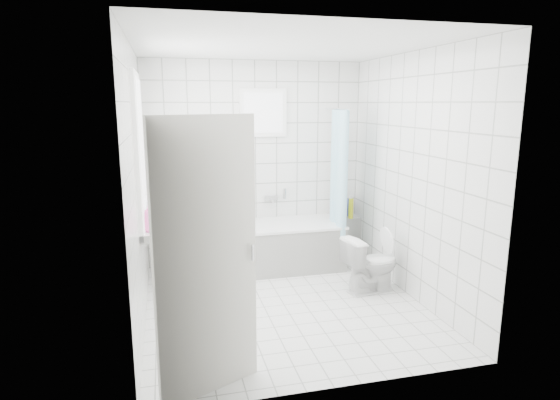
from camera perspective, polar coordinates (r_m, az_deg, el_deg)
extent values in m
plane|color=white|center=(5.01, 0.52, -12.66)|extent=(3.00, 3.00, 0.00)
plane|color=white|center=(4.60, 0.58, 18.34)|extent=(3.00, 3.00, 0.00)
cube|color=white|center=(6.08, -2.99, 4.43)|extent=(2.80, 0.02, 2.60)
cube|color=white|center=(3.23, 7.20, -2.16)|extent=(2.80, 0.02, 2.60)
cube|color=white|center=(4.50, -17.00, 1.35)|extent=(0.02, 3.00, 2.60)
cube|color=white|center=(5.16, 15.81, 2.69)|extent=(0.02, 3.00, 2.60)
cube|color=white|center=(4.75, -16.50, 5.56)|extent=(0.01, 0.90, 1.40)
cube|color=white|center=(6.01, -2.02, 10.57)|extent=(0.50, 0.01, 0.50)
cube|color=white|center=(4.88, -15.47, -3.08)|extent=(0.18, 1.02, 0.08)
cube|color=silver|center=(3.30, -8.85, -7.33)|extent=(0.74, 0.38, 2.00)
cube|color=white|center=(5.96, -1.29, -5.81)|extent=(1.81, 0.75, 0.55)
cube|color=white|center=(5.88, -1.30, -3.12)|extent=(1.83, 0.77, 0.03)
cube|color=white|center=(5.66, -10.93, -1.98)|extent=(0.15, 0.85, 1.50)
cube|color=white|center=(6.52, 7.93, -4.39)|extent=(0.40, 0.24, 0.55)
imported|color=white|center=(5.34, 11.04, -7.65)|extent=(0.68, 0.47, 0.64)
cylinder|color=silver|center=(5.91, 6.96, 10.96)|extent=(0.02, 0.80, 0.02)
cube|color=silver|center=(6.15, -1.09, 0.28)|extent=(0.18, 0.06, 0.06)
imported|color=#FF63B9|center=(4.48, -15.57, -1.96)|extent=(0.11, 0.11, 0.29)
imported|color=silver|center=(4.93, -15.44, -0.81)|extent=(0.11, 0.11, 0.27)
imported|color=pink|center=(5.15, -15.36, -0.76)|extent=(0.11, 0.11, 0.19)
imported|color=#2F9BD5|center=(4.65, -15.49, -2.11)|extent=(0.08, 0.09, 0.18)
cylinder|color=#1738BA|center=(6.47, 8.48, -0.88)|extent=(0.06, 0.06, 0.24)
cylinder|color=red|center=(6.41, 7.39, -1.15)|extent=(0.06, 0.06, 0.21)
cylinder|color=yellow|center=(6.34, 8.63, -1.02)|extent=(0.06, 0.06, 0.27)
cylinder|color=green|center=(6.33, 7.66, -1.16)|extent=(0.06, 0.06, 0.24)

